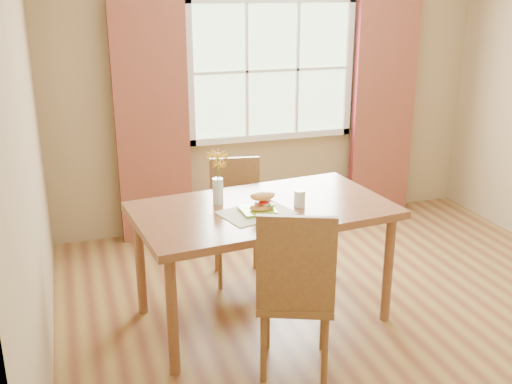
{
  "coord_description": "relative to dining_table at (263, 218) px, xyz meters",
  "views": [
    {
      "loc": [
        -1.87,
        -3.46,
        2.24
      ],
      "look_at": [
        -0.73,
        0.08,
        0.96
      ],
      "focal_mm": 42.0,
      "sensor_mm": 36.0,
      "label": 1
    }
  ],
  "objects": [
    {
      "name": "room",
      "position": [
        0.67,
        -0.13,
        0.6
      ],
      "size": [
        4.24,
        3.84,
        2.74
      ],
      "color": "olive",
      "rests_on": "ground"
    },
    {
      "name": "window",
      "position": [
        0.67,
        1.74,
        0.75
      ],
      "size": [
        1.62,
        0.06,
        1.32
      ],
      "color": "#B3DAA5",
      "rests_on": "room"
    },
    {
      "name": "curtain_left",
      "position": [
        -0.48,
        1.65,
        0.35
      ],
      "size": [
        0.65,
        0.08,
        2.2
      ],
      "primitive_type": "cube",
      "color": "maroon",
      "rests_on": "room"
    },
    {
      "name": "curtain_right",
      "position": [
        1.82,
        1.65,
        0.35
      ],
      "size": [
        0.65,
        0.08,
        2.2
      ],
      "primitive_type": "cube",
      "color": "maroon",
      "rests_on": "room"
    },
    {
      "name": "dining_table",
      "position": [
        0.0,
        0.0,
        0.0
      ],
      "size": [
        1.81,
        1.14,
        0.83
      ],
      "rotation": [
        0.0,
        0.0,
        0.11
      ],
      "color": "brown",
      "rests_on": "room"
    },
    {
      "name": "chair_near",
      "position": [
        -0.04,
        -0.71,
        -0.16
      ],
      "size": [
        0.58,
        0.58,
        1.07
      ],
      "rotation": [
        0.0,
        0.0,
        -0.39
      ],
      "color": "brown",
      "rests_on": "room"
    },
    {
      "name": "chair_far",
      "position": [
        0.01,
        0.7,
        -0.22
      ],
      "size": [
        0.46,
        0.46,
        0.96
      ],
      "rotation": [
        0.0,
        0.0,
        -0.16
      ],
      "color": "brown",
      "rests_on": "room"
    },
    {
      "name": "placemat",
      "position": [
        -0.08,
        -0.11,
        0.09
      ],
      "size": [
        0.52,
        0.44,
        0.01
      ],
      "primitive_type": "cube",
      "rotation": [
        0.0,
        0.0,
        0.27
      ],
      "color": "beige",
      "rests_on": "dining_table"
    },
    {
      "name": "plate",
      "position": [
        -0.07,
        -0.09,
        0.1
      ],
      "size": [
        0.22,
        0.22,
        0.01
      ],
      "primitive_type": "cube",
      "rotation": [
        0.0,
        0.0,
        0.03
      ],
      "color": "#95CC33",
      "rests_on": "placemat"
    },
    {
      "name": "croissant_sandwich",
      "position": [
        -0.04,
        -0.11,
        0.17
      ],
      "size": [
        0.19,
        0.14,
        0.13
      ],
      "rotation": [
        0.0,
        0.0,
        0.1
      ],
      "color": "#F2AA52",
      "rests_on": "plate"
    },
    {
      "name": "water_glass",
      "position": [
        0.23,
        -0.07,
        0.14
      ],
      "size": [
        0.08,
        0.08,
        0.11
      ],
      "color": "silver",
      "rests_on": "dining_table"
    },
    {
      "name": "flower_vase",
      "position": [
        -0.27,
        0.14,
        0.31
      ],
      "size": [
        0.15,
        0.15,
        0.37
      ],
      "color": "silver",
      "rests_on": "dining_table"
    }
  ]
}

